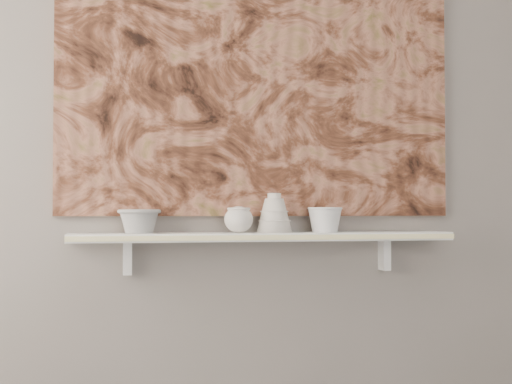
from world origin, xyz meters
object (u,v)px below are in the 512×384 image
object	(u,v)px
painting	(260,70)
bell_vessel	(274,213)
shelf	(265,237)
bowl_white	(325,219)
bowl_grey	(139,221)
cup_cream	(239,220)

from	to	relation	value
painting	bell_vessel	world-z (taller)	painting
painting	bell_vessel	size ratio (longest dim) A/B	10.38
shelf	bowl_white	bearing A→B (deg)	0.00
bell_vessel	bowl_white	world-z (taller)	bell_vessel
bowl_grey	bell_vessel	bearing A→B (deg)	0.00
bowl_grey	bowl_white	world-z (taller)	bowl_white
bell_vessel	shelf	bearing A→B (deg)	180.00
painting	bowl_white	world-z (taller)	painting
cup_cream	bell_vessel	xyz separation A→B (m)	(0.13, 0.00, 0.02)
bell_vessel	painting	bearing A→B (deg)	114.27
cup_cream	bowl_white	world-z (taller)	same
painting	cup_cream	bearing A→B (deg)	-140.07
shelf	cup_cream	world-z (taller)	cup_cream
bell_vessel	bowl_grey	bearing A→B (deg)	180.00
bowl_grey	bell_vessel	size ratio (longest dim) A/B	1.05
painting	bowl_grey	xyz separation A→B (m)	(-0.45, -0.08, -0.57)
painting	bell_vessel	xyz separation A→B (m)	(0.04, -0.08, -0.54)
painting	cup_cream	distance (m)	0.58
shelf	bell_vessel	distance (m)	0.09
shelf	bowl_grey	xyz separation A→B (m)	(-0.45, 0.00, 0.06)
bowl_grey	bell_vessel	world-z (taller)	bell_vessel
cup_cream	bell_vessel	size ratio (longest dim) A/B	0.72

